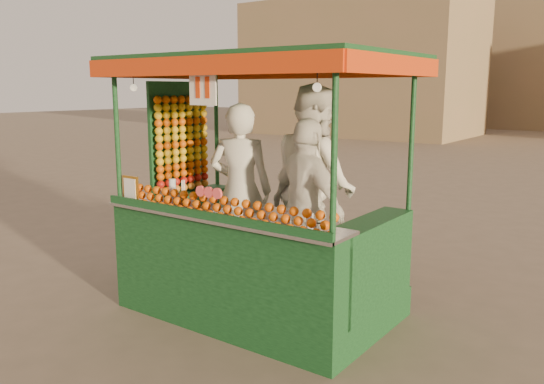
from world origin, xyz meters
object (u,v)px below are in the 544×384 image
Objects in this scene: juice_cart at (248,234)px; vendor_left at (241,190)px; vendor_middle at (315,183)px; vendor_right at (307,208)px.

juice_cart reaches higher than vendor_left.
juice_cart is at bearing 116.46° from vendor_left.
vendor_right is (0.19, -0.44, -0.15)m from vendor_middle.
vendor_middle reaches higher than vendor_right.
juice_cart reaches higher than vendor_right.
vendor_middle is at bearing 56.32° from juice_cart.
juice_cart is 1.40× the size of vendor_middle.
vendor_left reaches higher than vendor_right.
vendor_left is at bearing 65.83° from vendor_middle.
vendor_right is (0.57, 0.12, 0.29)m from juice_cart.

